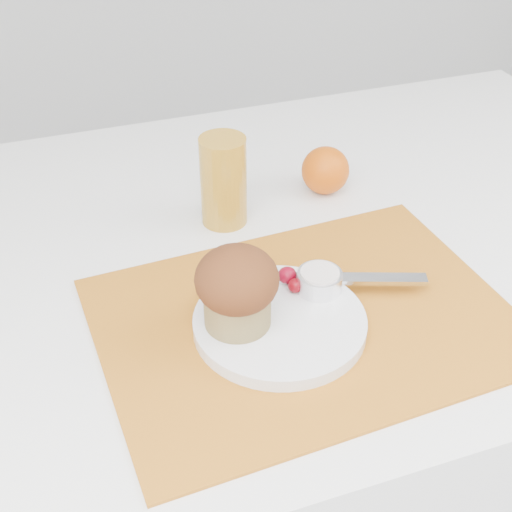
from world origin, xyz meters
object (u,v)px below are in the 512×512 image
object	(u,v)px
orange	(325,170)
muffin	(237,287)
juice_glass	(223,181)
plate	(280,323)
table	(292,416)

from	to	relation	value
orange	muffin	size ratio (longest dim) A/B	0.73
juice_glass	plate	bearing A→B (deg)	-92.29
table	muffin	distance (m)	0.50
orange	muffin	bearing A→B (deg)	-130.51
plate	muffin	xyz separation A→B (m)	(-0.05, 0.01, 0.06)
orange	plate	bearing A→B (deg)	-122.99
plate	juice_glass	xyz separation A→B (m)	(0.01, 0.24, 0.05)
plate	juice_glass	distance (m)	0.24
table	muffin	world-z (taller)	muffin
orange	juice_glass	bearing A→B (deg)	-170.63
juice_glass	muffin	xyz separation A→B (m)	(-0.06, -0.23, 0.01)
muffin	juice_glass	bearing A→B (deg)	76.25
plate	juice_glass	size ratio (longest dim) A/B	1.55
table	orange	xyz separation A→B (m)	(0.07, 0.08, 0.41)
muffin	plate	bearing A→B (deg)	-11.28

